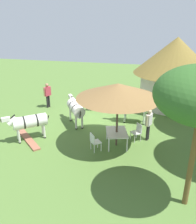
# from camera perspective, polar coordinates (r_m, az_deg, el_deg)

# --- Properties ---
(ground_plane) EXTENTS (36.00, 36.00, 0.00)m
(ground_plane) POSITION_cam_1_polar(r_m,az_deg,el_deg) (14.67, -1.91, -2.11)
(ground_plane) COLOR #517333
(thatched_hut) EXTENTS (5.50, 5.50, 4.66)m
(thatched_hut) POSITION_cam_1_polar(r_m,az_deg,el_deg) (17.29, 17.59, 9.72)
(thatched_hut) COLOR beige
(thatched_hut) RESTS_ON ground_plane
(shade_umbrella) EXTENTS (3.86, 3.86, 3.16)m
(shade_umbrella) POSITION_cam_1_polar(r_m,az_deg,el_deg) (11.00, 4.74, 5.01)
(shade_umbrella) COLOR brown
(shade_umbrella) RESTS_ON ground_plane
(patio_dining_table) EXTENTS (1.54, 1.29, 0.74)m
(patio_dining_table) POSITION_cam_1_polar(r_m,az_deg,el_deg) (11.82, 4.41, -4.99)
(patio_dining_table) COLOR white
(patio_dining_table) RESTS_ON ground_plane
(patio_chair_near_lawn) EXTENTS (0.60, 0.60, 0.90)m
(patio_chair_near_lawn) POSITION_cam_1_polar(r_m,az_deg,el_deg) (12.46, 9.25, -4.44)
(patio_chair_near_lawn) COLOR white
(patio_chair_near_lawn) RESTS_ON ground_plane
(patio_chair_east_end) EXTENTS (0.61, 0.60, 0.90)m
(patio_chair_east_end) POSITION_cam_1_polar(r_m,az_deg,el_deg) (11.39, -0.88, -6.85)
(patio_chair_east_end) COLOR white
(patio_chair_east_end) RESTS_ON ground_plane
(guest_beside_umbrella) EXTENTS (0.57, 0.36, 1.68)m
(guest_beside_umbrella) POSITION_cam_1_polar(r_m,az_deg,el_deg) (12.40, 11.86, -2.27)
(guest_beside_umbrella) COLOR black
(guest_beside_umbrella) RESTS_ON ground_plane
(standing_watcher) EXTENTS (0.55, 0.40, 1.70)m
(standing_watcher) POSITION_cam_1_polar(r_m,az_deg,el_deg) (16.79, -11.82, 4.38)
(standing_watcher) COLOR black
(standing_watcher) RESTS_ON ground_plane
(striped_lounge_chair) EXTENTS (0.88, 0.65, 0.62)m
(striped_lounge_chair) POSITION_cam_1_polar(r_m,az_deg,el_deg) (16.39, -1.26, 1.57)
(striped_lounge_chair) COLOR #3569AA
(striped_lounge_chair) RESTS_ON ground_plane
(zebra_nearest_camera) EXTENTS (2.00, 1.49, 1.56)m
(zebra_nearest_camera) POSITION_cam_1_polar(r_m,az_deg,el_deg) (13.93, -5.35, 0.99)
(zebra_nearest_camera) COLOR silver
(zebra_nearest_camera) RESTS_ON ground_plane
(zebra_by_umbrella) EXTENTS (0.73, 2.17, 1.58)m
(zebra_by_umbrella) POSITION_cam_1_polar(r_m,az_deg,el_deg) (14.27, 8.55, 1.43)
(zebra_by_umbrella) COLOR silver
(zebra_by_umbrella) RESTS_ON ground_plane
(zebra_toward_hut) EXTENTS (1.65, 1.95, 1.52)m
(zebra_toward_hut) POSITION_cam_1_polar(r_m,az_deg,el_deg) (12.66, -15.99, -2.29)
(zebra_toward_hut) COLOR silver
(zebra_toward_hut) RESTS_ON ground_plane
(brick_patio_kerb) EXTENTS (2.20, 2.27, 0.08)m
(brick_patio_kerb) POSITION_cam_1_polar(r_m,az_deg,el_deg) (13.16, -16.31, -5.93)
(brick_patio_kerb) COLOR #9C5D45
(brick_patio_kerb) RESTS_ON ground_plane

